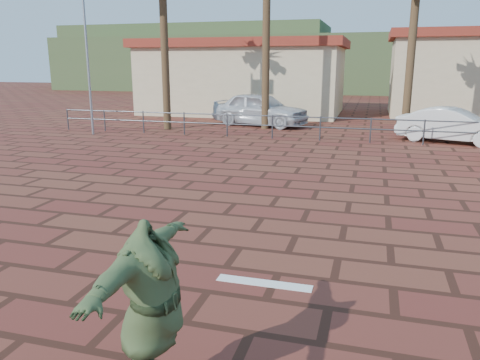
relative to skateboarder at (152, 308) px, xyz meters
name	(u,v)px	position (x,y,z in m)	size (l,w,h in m)	color
ground	(240,248)	(-0.25, 3.83, -0.96)	(120.00, 120.00, 0.00)	brown
paint_stripe	(264,283)	(0.45, 2.63, -0.95)	(1.40, 0.22, 0.01)	white
guardrail	(320,124)	(-0.25, 15.83, -0.28)	(24.06, 0.06, 1.00)	#47494F
flagpole	(88,26)	(-10.13, 14.83, 3.68)	(1.30, 0.10, 8.00)	gray
building_west	(244,77)	(-6.25, 25.83, 1.33)	(12.60, 7.60, 4.50)	beige
building_east	(480,73)	(7.75, 27.83, 1.58)	(10.60, 6.60, 5.00)	beige
hill_front	(358,64)	(-0.25, 53.83, 2.04)	(70.00, 18.00, 6.00)	#384C28
hill_back	(198,57)	(-22.25, 59.83, 3.04)	(35.00, 14.00, 8.00)	#384C28
skateboarder	(152,308)	(0.00, 0.00, 0.00)	(2.08, 0.57, 1.69)	#374927
car_silver	(260,109)	(-3.75, 19.83, -0.11)	(1.99, 4.94, 1.68)	silver
car_white	(453,125)	(4.89, 16.83, -0.26)	(1.46, 4.19, 1.38)	silver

